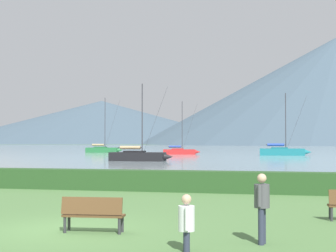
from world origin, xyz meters
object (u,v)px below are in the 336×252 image
person_standing_walker (262,202)px  sailboat_slip_6 (138,156)px  sailboat_slip_0 (103,149)px  park_bench_under_tree (93,213)px  person_seated_viewer (186,220)px  sailboat_slip_1 (283,151)px  sailboat_slip_7 (180,151)px

person_standing_walker → sailboat_slip_6: bearing=120.1°
sailboat_slip_0 → park_bench_under_tree: (31.22, -85.81, -0.11)m
sailboat_slip_0 → person_standing_walker: 93.36m
person_seated_viewer → person_standing_walker: (1.57, 1.19, 0.29)m
sailboat_slip_6 → person_standing_walker: (16.52, -46.50, 0.34)m
sailboat_slip_0 → park_bench_under_tree: sailboat_slip_0 is taller
park_bench_under_tree → person_standing_walker: (4.39, -0.49, 0.44)m
sailboat_slip_0 → person_seated_viewer: bearing=-74.1°
sailboat_slip_6 → park_bench_under_tree: size_ratio=5.56×
park_bench_under_tree → sailboat_slip_1: bearing=81.5°
sailboat_slip_6 → park_bench_under_tree: (12.13, -46.02, -0.10)m
sailboat_slip_0 → person_seated_viewer: size_ratio=8.93×
sailboat_slip_6 → person_standing_walker: size_ratio=5.59×
sailboat_slip_6 → person_standing_walker: 49.35m
sailboat_slip_7 → park_bench_under_tree: (13.14, -75.65, -0.02)m
sailboat_slip_7 → person_seated_viewer: size_ratio=7.51×
sailboat_slip_0 → person_standing_walker: bearing=-73.0°
sailboat_slip_1 → sailboat_slip_7: size_ratio=1.09×
person_seated_viewer → person_standing_walker: size_ratio=0.76×
sailboat_slip_7 → person_standing_walker: sailboat_slip_7 is taller
sailboat_slip_1 → sailboat_slip_6: size_ratio=1.11×
sailboat_slip_1 → person_standing_walker: sailboat_slip_1 is taller
sailboat_slip_6 → sailboat_slip_7: 29.66m
sailboat_slip_6 → sailboat_slip_0: bearing=114.5°
sailboat_slip_6 → person_seated_viewer: size_ratio=7.37×
sailboat_slip_0 → sailboat_slip_7: sailboat_slip_0 is taller
sailboat_slip_7 → person_standing_walker: (17.52, -76.14, 0.42)m
sailboat_slip_0 → sailboat_slip_6: size_ratio=1.21×
park_bench_under_tree → sailboat_slip_0: bearing=105.0°
person_seated_viewer → person_standing_walker: bearing=24.5°
sailboat_slip_7 → person_seated_viewer: (15.95, -77.33, 0.13)m
person_standing_walker → person_seated_viewer: bearing=-132.3°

